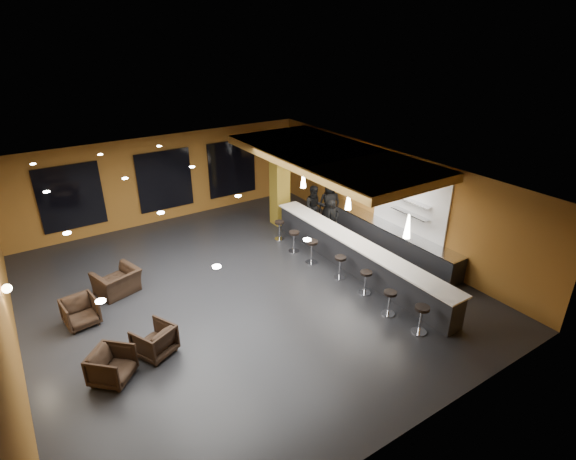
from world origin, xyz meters
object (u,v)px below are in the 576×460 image
bar_stool_6 (279,228)px  bar_stool_1 (390,300)px  column (280,182)px  bar_stool_3 (340,264)px  pendant_0 (408,226)px  armchair_a (112,366)px  bar_counter (355,257)px  bar_stool_4 (312,249)px  armchair_b (154,340)px  staff_b (315,207)px  armchair_c (81,312)px  bar_stool_5 (294,239)px  pendant_1 (349,199)px  bar_stool_0 (421,316)px  staff_c (329,203)px  prep_counter (388,238)px  bar_stool_2 (366,279)px  pendant_2 (303,178)px  armchair_d (117,282)px  staff_a (333,220)px

bar_stool_6 → bar_stool_1: bearing=-90.2°
column → bar_stool_3: size_ratio=4.62×
pendant_0 → armchair_a: size_ratio=0.81×
bar_counter → bar_stool_4: bar_counter is taller
armchair_b → pendant_0: bearing=141.7°
staff_b → bar_stool_6: staff_b is taller
armchair_c → bar_stool_5: same height
pendant_0 → pendant_1: bearing=90.0°
pendant_1 → bar_stool_0: (-0.75, -3.94, -1.83)m
bar_counter → staff_c: (1.60, 3.43, 0.41)m
bar_stool_1 → bar_stool_6: size_ratio=1.01×
bar_counter → bar_stool_6: (-0.83, 3.32, -0.03)m
staff_c → armchair_a: (-9.53, -4.21, -0.52)m
bar_stool_0 → prep_counter: bearing=55.1°
bar_stool_5 → armchair_a: bearing=-156.9°
bar_stool_1 → bar_stool_4: 3.59m
prep_counter → bar_stool_0: (-2.75, -3.94, 0.09)m
bar_counter → prep_counter: bar_counter is taller
bar_stool_2 → bar_stool_4: size_ratio=0.90×
bar_stool_5 → prep_counter: bearing=-30.1°
bar_stool_2 → pendant_2: bearing=81.1°
staff_b → bar_stool_3: size_ratio=2.33×
column → bar_stool_5: bearing=-111.2°
staff_c → bar_stool_3: bearing=-98.5°
column → armchair_a: (-7.93, -5.38, -1.36)m
column → staff_c: column is taller
armchair_a → bar_stool_6: armchair_a is taller
armchair_a → armchair_d: bearing=28.0°
pendant_1 → staff_c: bearing=61.4°
staff_b → bar_stool_4: bearing=-103.7°
bar_counter → armchair_a: size_ratio=9.23×
armchair_c → armchair_a: bearing=-92.9°
staff_a → bar_stool_0: staff_a is taller
staff_a → armchair_b: bearing=-162.9°
staff_b → armchair_d: (-7.74, -0.55, -0.50)m
pendant_0 → staff_c: pendant_0 is taller
staff_c → bar_stool_4: (-2.50, -2.25, -0.38)m
bar_stool_6 → bar_stool_0: bearing=-89.3°
staff_a → bar_stool_5: 1.83m
bar_counter → pendant_0: bearing=-90.0°
armchair_b → armchair_d: bearing=-114.6°
prep_counter → staff_c: 3.00m
prep_counter → staff_a: size_ratio=3.96×
bar_counter → bar_stool_5: 2.39m
prep_counter → bar_stool_5: (-2.93, 1.70, 0.07)m
bar_counter → staff_c: 3.81m
armchair_d → prep_counter: bearing=148.2°
bar_stool_0 → bar_stool_6: bar_stool_0 is taller
pendant_2 → bar_stool_4: (-0.90, -1.82, -1.82)m
pendant_0 → prep_counter: bearing=51.3°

